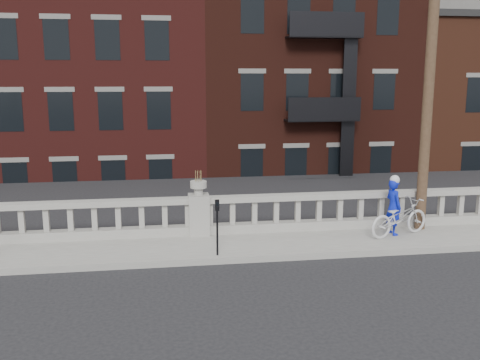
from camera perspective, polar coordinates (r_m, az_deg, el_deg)
The scene contains 9 objects.
ground at distance 10.98m, azimuth -2.81°, elevation -12.42°, with size 120.00×120.00×0.00m, color black.
sidewalk at distance 13.76m, azimuth -4.08°, elevation -7.20°, with size 32.00×2.20×0.15m, color gray.
balustrade at distance 14.50m, azimuth -4.40°, elevation -3.92°, with size 28.00×0.34×1.03m.
planter_pedestal at distance 14.46m, azimuth -4.41°, elevation -3.19°, with size 0.55×0.55×1.76m.
lower_level at distance 33.16m, azimuth -5.91°, elevation 7.91°, with size 80.00×44.00×20.80m.
utility_pole at distance 15.43m, azimuth 19.77°, elevation 13.60°, with size 1.60×0.28×10.00m.
parking_meter_d at distance 12.71m, azimuth -2.45°, elevation -4.39°, with size 0.10×0.09×1.36m.
bicycle at distance 14.96m, azimuth 16.62°, elevation -3.85°, with size 0.66×1.91×1.00m, color silver.
cyclist at distance 14.99m, azimuth 16.04°, elevation -2.77°, with size 0.55×0.36×1.52m, color #0C1CBD.
Camera 1 is at (-0.97, -10.04, 4.36)m, focal length 40.00 mm.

